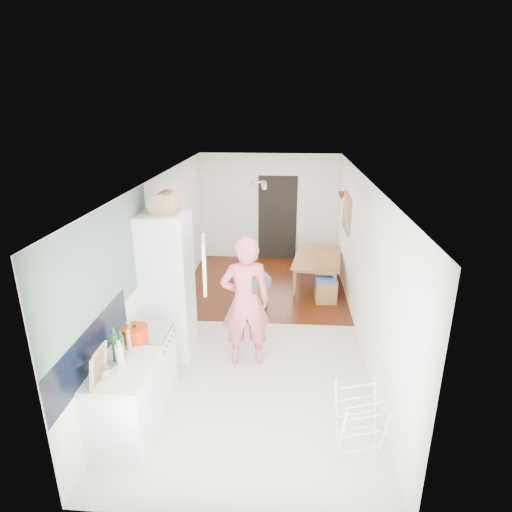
# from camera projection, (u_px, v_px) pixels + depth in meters

# --- Properties ---
(room_shell) EXTENTS (3.20, 7.00, 2.50)m
(room_shell) POSITION_uv_depth(u_px,v_px,m) (259.00, 259.00, 6.72)
(room_shell) COLOR white
(room_shell) RESTS_ON ground
(floor) EXTENTS (3.20, 7.00, 0.01)m
(floor) POSITION_uv_depth(u_px,v_px,m) (259.00, 329.00, 7.14)
(floor) COLOR beige
(floor) RESTS_ON ground
(wood_floor_overlay) EXTENTS (3.20, 3.30, 0.01)m
(wood_floor_overlay) POSITION_uv_depth(u_px,v_px,m) (265.00, 284.00, 8.88)
(wood_floor_overlay) COLOR #51250B
(wood_floor_overlay) RESTS_ON room_shell
(sage_wall_panel) EXTENTS (0.02, 3.00, 1.30)m
(sage_wall_panel) POSITION_uv_depth(u_px,v_px,m) (105.00, 266.00, 4.75)
(sage_wall_panel) COLOR slate
(sage_wall_panel) RESTS_ON room_shell
(tile_splashback) EXTENTS (0.02, 1.90, 0.50)m
(tile_splashback) POSITION_uv_depth(u_px,v_px,m) (93.00, 347.00, 4.47)
(tile_splashback) COLOR black
(tile_splashback) RESTS_ON room_shell
(doorway_recess) EXTENTS (0.90, 0.04, 2.00)m
(doorway_recess) POSITION_uv_depth(u_px,v_px,m) (277.00, 218.00, 10.06)
(doorway_recess) COLOR black
(doorway_recess) RESTS_ON room_shell
(base_cabinet) EXTENTS (0.60, 0.90, 0.86)m
(base_cabinet) POSITION_uv_depth(u_px,v_px,m) (126.00, 405.00, 4.69)
(base_cabinet) COLOR white
(base_cabinet) RESTS_ON room_shell
(worktop) EXTENTS (0.62, 0.92, 0.06)m
(worktop) POSITION_uv_depth(u_px,v_px,m) (122.00, 369.00, 4.54)
(worktop) COLOR silver
(worktop) RESTS_ON room_shell
(range_cooker) EXTENTS (0.60, 0.60, 0.88)m
(range_cooker) POSITION_uv_depth(u_px,v_px,m) (147.00, 365.00, 5.39)
(range_cooker) COLOR white
(range_cooker) RESTS_ON room_shell
(cooker_top) EXTENTS (0.60, 0.60, 0.04)m
(cooker_top) POSITION_uv_depth(u_px,v_px,m) (144.00, 333.00, 5.24)
(cooker_top) COLOR #B2B2B4
(cooker_top) RESTS_ON room_shell
(fridge_housing) EXTENTS (0.66, 0.66, 2.15)m
(fridge_housing) POSITION_uv_depth(u_px,v_px,m) (168.00, 286.00, 6.14)
(fridge_housing) COLOR white
(fridge_housing) RESTS_ON room_shell
(fridge_door) EXTENTS (0.14, 0.56, 0.70)m
(fridge_door) POSITION_uv_depth(u_px,v_px,m) (204.00, 264.00, 5.65)
(fridge_door) COLOR white
(fridge_door) RESTS_ON room_shell
(fridge_interior) EXTENTS (0.02, 0.52, 0.66)m
(fridge_interior) POSITION_uv_depth(u_px,v_px,m) (187.00, 256.00, 5.95)
(fridge_interior) COLOR white
(fridge_interior) RESTS_ON room_shell
(pinboard) EXTENTS (0.03, 0.90, 0.70)m
(pinboard) POSITION_uv_depth(u_px,v_px,m) (347.00, 213.00, 8.30)
(pinboard) COLOR #B57D50
(pinboard) RESTS_ON room_shell
(pinboard_frame) EXTENTS (0.00, 0.94, 0.74)m
(pinboard_frame) POSITION_uv_depth(u_px,v_px,m) (346.00, 213.00, 8.30)
(pinboard_frame) COLOR olive
(pinboard_frame) RESTS_ON room_shell
(wall_sconce) EXTENTS (0.18, 0.18, 0.16)m
(wall_sconce) POSITION_uv_depth(u_px,v_px,m) (342.00, 196.00, 8.84)
(wall_sconce) COLOR maroon
(wall_sconce) RESTS_ON room_shell
(person) EXTENTS (0.91, 0.68, 2.25)m
(person) POSITION_uv_depth(u_px,v_px,m) (245.00, 291.00, 5.88)
(person) COLOR #D56367
(person) RESTS_ON floor
(dining_table) EXTENTS (0.97, 1.50, 0.50)m
(dining_table) POSITION_uv_depth(u_px,v_px,m) (319.00, 272.00, 8.88)
(dining_table) COLOR olive
(dining_table) RESTS_ON floor
(dining_chair) EXTENTS (0.40, 0.40, 0.92)m
(dining_chair) POSITION_uv_depth(u_px,v_px,m) (326.00, 279.00, 7.99)
(dining_chair) COLOR olive
(dining_chair) RESTS_ON floor
(stool) EXTENTS (0.41, 0.41, 0.41)m
(stool) POSITION_uv_depth(u_px,v_px,m) (257.00, 294.00, 7.94)
(stool) COLOR olive
(stool) RESTS_ON floor
(grey_drape) EXTENTS (0.51, 0.51, 0.18)m
(grey_drape) POSITION_uv_depth(u_px,v_px,m) (258.00, 280.00, 7.83)
(grey_drape) COLOR slate
(grey_drape) RESTS_ON stool
(drying_rack) EXTENTS (0.52, 0.50, 0.83)m
(drying_rack) POSITION_uv_depth(u_px,v_px,m) (358.00, 427.00, 4.40)
(drying_rack) COLOR white
(drying_rack) RESTS_ON floor
(bread_bin) EXTENTS (0.39, 0.37, 0.20)m
(bread_bin) POSITION_uv_depth(u_px,v_px,m) (165.00, 205.00, 5.79)
(bread_bin) COLOR tan
(bread_bin) RESTS_ON fridge_housing
(red_casserole) EXTENTS (0.37, 0.37, 0.18)m
(red_casserole) POSITION_uv_depth(u_px,v_px,m) (135.00, 334.00, 5.00)
(red_casserole) COLOR #C42B02
(red_casserole) RESTS_ON cooker_top
(steel_pan) EXTENTS (0.25, 0.25, 0.11)m
(steel_pan) POSITION_uv_depth(u_px,v_px,m) (105.00, 370.00, 4.38)
(steel_pan) COLOR #B2B2B4
(steel_pan) RESTS_ON worktop
(held_bottle) EXTENTS (0.06, 0.06, 0.26)m
(held_bottle) POSITION_uv_depth(u_px,v_px,m) (254.00, 285.00, 5.73)
(held_bottle) COLOR #18411E
(held_bottle) RESTS_ON person
(bottle_a) EXTENTS (0.08, 0.08, 0.32)m
(bottle_a) POSITION_uv_depth(u_px,v_px,m) (116.00, 347.00, 4.59)
(bottle_a) COLOR #18411E
(bottle_a) RESTS_ON worktop
(bottle_b) EXTENTS (0.08, 0.08, 0.28)m
(bottle_b) POSITION_uv_depth(u_px,v_px,m) (122.00, 347.00, 4.63)
(bottle_b) COLOR #18411E
(bottle_b) RESTS_ON worktop
(bottle_c) EXTENTS (0.12, 0.12, 0.23)m
(bottle_c) POSITION_uv_depth(u_px,v_px,m) (120.00, 355.00, 4.54)
(bottle_c) COLOR beige
(bottle_c) RESTS_ON worktop
(pepper_mill_front) EXTENTS (0.06, 0.06, 0.20)m
(pepper_mill_front) POSITION_uv_depth(u_px,v_px,m) (129.00, 342.00, 4.82)
(pepper_mill_front) COLOR tan
(pepper_mill_front) RESTS_ON worktop
(pepper_mill_back) EXTENTS (0.06, 0.06, 0.20)m
(pepper_mill_back) POSITION_uv_depth(u_px,v_px,m) (129.00, 333.00, 5.00)
(pepper_mill_back) COLOR tan
(pepper_mill_back) RESTS_ON worktop
(chopping_boards) EXTENTS (0.09, 0.28, 0.38)m
(chopping_boards) POSITION_uv_depth(u_px,v_px,m) (98.00, 366.00, 4.22)
(chopping_boards) COLOR tan
(chopping_boards) RESTS_ON worktop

